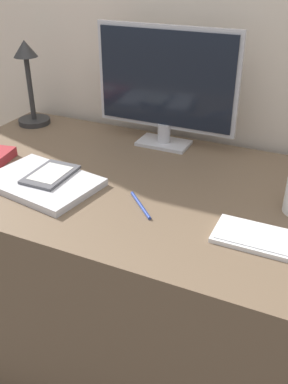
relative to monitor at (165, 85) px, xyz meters
The scene contains 9 objects.
ground_plane 1.05m from the monitor, 77.29° to the right, with size 10.00×10.00×0.00m, color brown.
wall_back 0.31m from the monitor, 59.74° to the left, with size 3.60×0.05×2.40m.
desk 0.67m from the monitor, 72.56° to the right, with size 1.53×0.78×0.74m.
monitor is the anchor object (origin of this frame).
keyboard 0.68m from the monitor, 44.06° to the right, with size 0.27×0.12×0.01m.
laptop 0.53m from the monitor, 115.66° to the right, with size 0.36×0.27×0.02m.
ereader 0.50m from the monitor, 115.81° to the right, with size 0.12×0.17×0.01m.
desk_lamp 0.57m from the monitor, behind, with size 0.13×0.13×0.33m.
pen 0.49m from the monitor, 76.00° to the right, with size 0.11×0.11×0.01m.
Camera 1 is at (0.45, -0.93, 1.36)m, focal length 40.00 mm.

